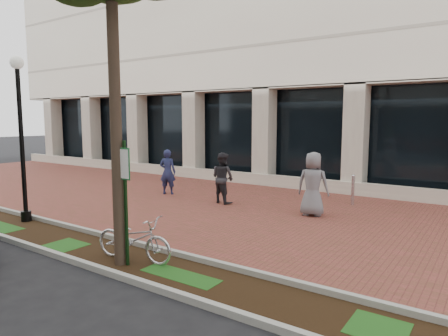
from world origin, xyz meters
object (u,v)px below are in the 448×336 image
Objects in this scene: pedestrian_left at (168,172)px; pedestrian_mid at (223,178)px; lamppost at (21,130)px; bollard at (353,190)px; pedestrian_right at (313,184)px; locked_bicycle at (134,239)px; parking_sign at (125,187)px.

pedestrian_mid is (2.65, -0.12, 0.01)m from pedestrian_left.
bollard is at bearing 46.83° from lamppost.
pedestrian_right is (5.91, -0.10, 0.09)m from pedestrian_left.
lamppost is 6.32m from pedestrian_mid.
locked_bicycle is 8.13m from bollard.
bollard is (3.80, 2.19, -0.34)m from pedestrian_mid.
lamppost is at bearing 62.64° from pedestrian_left.
pedestrian_left is (0.49, 5.34, -1.71)m from lamppost.
parking_sign is 6.27m from pedestrian_mid.
pedestrian_mid is 1.68× the size of bollard.
pedestrian_left reaches higher than bollard.
pedestrian_left is at bearing 27.72° from locked_bicycle.
lamppost reaches higher than parking_sign.
bollard reaches higher than locked_bicycle.
lamppost is 4.38× the size of bollard.
lamppost is 2.38× the size of pedestrian_right.
lamppost reaches higher than pedestrian_left.
bollard is at bearing -111.07° from pedestrian_right.
lamppost is 8.42m from pedestrian_right.
parking_sign is at bearing -172.34° from locked_bicycle.
parking_sign is at bearing 117.58° from pedestrian_mid.
bollard is at bearing -24.05° from locked_bicycle.
pedestrian_mid is at bearing 155.23° from pedestrian_left.
pedestrian_mid reaches higher than pedestrian_left.
lamppost is at bearing 169.74° from parking_sign.
pedestrian_right is (1.49, 5.70, 0.49)m from locked_bicycle.
pedestrian_right reaches higher than bollard.
pedestrian_mid is 3.25m from pedestrian_right.
locked_bicycle is 0.93× the size of pedestrian_right.
pedestrian_left is 2.66m from pedestrian_mid.
pedestrian_mid reaches higher than locked_bicycle.
lamppost is 2.61× the size of pedestrian_mid.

